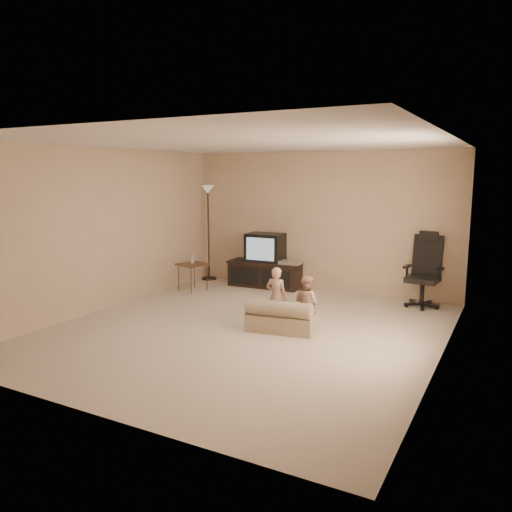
{
  "coord_description": "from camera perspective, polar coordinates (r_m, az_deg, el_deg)",
  "views": [
    {
      "loc": [
        3.2,
        -5.71,
        2.1
      ],
      "look_at": [
        -0.17,
        0.6,
        0.92
      ],
      "focal_mm": 35.0,
      "sensor_mm": 36.0,
      "label": 1
    }
  ],
  "objects": [
    {
      "name": "floor_lamp",
      "position": [
        9.94,
        -5.5,
        5.12
      ],
      "size": [
        0.29,
        0.29,
        1.88
      ],
      "color": "#2E2114",
      "rests_on": "floor"
    },
    {
      "name": "office_chair",
      "position": [
        8.41,
        18.65,
        -2.61
      ],
      "size": [
        0.6,
        0.63,
        1.2
      ],
      "rotation": [
        0.0,
        0.0,
        -0.09
      ],
      "color": "black",
      "rests_on": "floor"
    },
    {
      "name": "room_shell",
      "position": [
        6.57,
        -1.2,
        4.27
      ],
      "size": [
        5.5,
        5.5,
        5.5
      ],
      "color": "silver",
      "rests_on": "floor"
    },
    {
      "name": "tv_stand",
      "position": [
        9.36,
        1.08,
        -1.01
      ],
      "size": [
        1.43,
        0.59,
        1.01
      ],
      "rotation": [
        0.0,
        0.0,
        0.05
      ],
      "color": "black",
      "rests_on": "floor"
    },
    {
      "name": "toddler_left",
      "position": [
        6.97,
        2.34,
        -4.64
      ],
      "size": [
        0.32,
        0.25,
        0.83
      ],
      "primitive_type": "imported",
      "rotation": [
        0.0,
        0.0,
        3.23
      ],
      "color": "tan",
      "rests_on": "floor"
    },
    {
      "name": "toddler_right",
      "position": [
        6.82,
        5.71,
        -5.33
      ],
      "size": [
        0.41,
        0.3,
        0.76
      ],
      "primitive_type": "imported",
      "rotation": [
        0.0,
        0.0,
        2.84
      ],
      "color": "tan",
      "rests_on": "floor"
    },
    {
      "name": "child_sofa",
      "position": [
        6.78,
        2.86,
        -7.1
      ],
      "size": [
        0.97,
        0.64,
        0.44
      ],
      "rotation": [
        0.0,
        0.0,
        0.15
      ],
      "color": "gray",
      "rests_on": "floor"
    },
    {
      "name": "floor",
      "position": [
        6.88,
        -1.15,
        -8.44
      ],
      "size": [
        5.5,
        5.5,
        0.0
      ],
      "primitive_type": "plane",
      "color": "beige",
      "rests_on": "ground"
    },
    {
      "name": "side_table",
      "position": [
        9.08,
        -7.27,
        -0.96
      ],
      "size": [
        0.56,
        0.56,
        0.68
      ],
      "rotation": [
        0.0,
        0.0,
        -0.28
      ],
      "color": "brown",
      "rests_on": "floor"
    }
  ]
}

